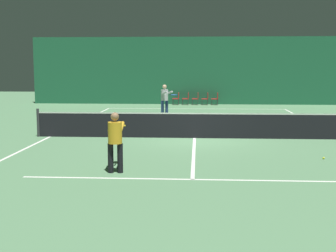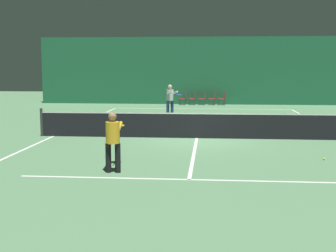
{
  "view_description": "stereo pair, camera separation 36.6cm",
  "coord_description": "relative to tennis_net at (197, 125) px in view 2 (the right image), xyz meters",
  "views": [
    {
      "loc": [
        0.11,
        -17.29,
        2.7
      ],
      "look_at": [
        -0.78,
        -3.31,
        0.88
      ],
      "focal_mm": 50.0,
      "sensor_mm": 36.0,
      "label": 1
    },
    {
      "loc": [
        0.47,
        -17.26,
        2.7
      ],
      "look_at": [
        -0.78,
        -3.31,
        0.88
      ],
      "focal_mm": 50.0,
      "sensor_mm": 36.0,
      "label": 2
    }
  ],
  "objects": [
    {
      "name": "ground_plane",
      "position": [
        0.0,
        0.0,
        -0.51
      ],
      "size": [
        60.0,
        60.0,
        0.0
      ],
      "primitive_type": "plane",
      "color": "#56845B"
    },
    {
      "name": "courtside_chair_4",
      "position": [
        1.35,
        14.86,
        -0.03
      ],
      "size": [
        0.44,
        0.44,
        0.84
      ],
      "rotation": [
        0.0,
        0.0,
        -1.57
      ],
      "color": "#2D2D2D",
      "rests_on": "ground"
    },
    {
      "name": "court_line_baseline_far",
      "position": [
        0.0,
        11.9,
        -0.51
      ],
      "size": [
        11.0,
        0.1,
        0.0
      ],
      "color": "white",
      "rests_on": "ground"
    },
    {
      "name": "player_far",
      "position": [
        -1.64,
        7.67,
        0.47
      ],
      "size": [
        1.04,
        1.33,
        1.68
      ],
      "rotation": [
        0.0,
        0.0,
        -0.99
      ],
      "color": "navy",
      "rests_on": "ground"
    },
    {
      "name": "courtside_chair_3",
      "position": [
        0.68,
        14.86,
        -0.03
      ],
      "size": [
        0.44,
        0.44,
        0.84
      ],
      "rotation": [
        0.0,
        0.0,
        -1.57
      ],
      "color": "#2D2D2D",
      "rests_on": "ground"
    },
    {
      "name": "backdrop_curtain",
      "position": [
        0.0,
        15.41,
        1.82
      ],
      "size": [
        23.0,
        0.12,
        4.66
      ],
      "color": "#1E5B3D",
      "rests_on": "ground"
    },
    {
      "name": "tennis_ball",
      "position": [
        3.77,
        -3.73,
        -0.48
      ],
      "size": [
        0.07,
        0.07,
        0.07
      ],
      "color": "#D1DB33",
      "rests_on": "ground"
    },
    {
      "name": "player_near",
      "position": [
        -1.96,
        -5.77,
        0.38
      ],
      "size": [
        0.41,
        1.3,
        1.53
      ],
      "rotation": [
        0.0,
        0.0,
        1.61
      ],
      "color": "black",
      "rests_on": "ground"
    },
    {
      "name": "courtside_chair_0",
      "position": [
        -1.33,
        14.86,
        -0.03
      ],
      "size": [
        0.44,
        0.44,
        0.84
      ],
      "rotation": [
        0.0,
        0.0,
        -1.57
      ],
      "color": "#2D2D2D",
      "rests_on": "ground"
    },
    {
      "name": "courtside_chair_1",
      "position": [
        -0.66,
        14.86,
        -0.03
      ],
      "size": [
        0.44,
        0.44,
        0.84
      ],
      "rotation": [
        0.0,
        0.0,
        -1.57
      ],
      "color": "#2D2D2D",
      "rests_on": "ground"
    },
    {
      "name": "court_line_sideline_left",
      "position": [
        -5.5,
        0.0,
        -0.51
      ],
      "size": [
        0.1,
        23.8,
        0.0
      ],
      "color": "white",
      "rests_on": "ground"
    },
    {
      "name": "tennis_net",
      "position": [
        0.0,
        0.0,
        0.0
      ],
      "size": [
        12.0,
        0.1,
        1.07
      ],
      "color": "black",
      "rests_on": "ground"
    },
    {
      "name": "court_line_service_near",
      "position": [
        0.0,
        -6.4,
        -0.51
      ],
      "size": [
        8.25,
        0.1,
        0.0
      ],
      "color": "white",
      "rests_on": "ground"
    },
    {
      "name": "courtside_chair_2",
      "position": [
        0.01,
        14.86,
        -0.03
      ],
      "size": [
        0.44,
        0.44,
        0.84
      ],
      "rotation": [
        0.0,
        0.0,
        -1.57
      ],
      "color": "#2D2D2D",
      "rests_on": "ground"
    },
    {
      "name": "court_line_service_far",
      "position": [
        0.0,
        6.4,
        -0.51
      ],
      "size": [
        8.25,
        0.1,
        0.0
      ],
      "color": "white",
      "rests_on": "ground"
    },
    {
      "name": "court_line_centre",
      "position": [
        0.0,
        0.0,
        -0.51
      ],
      "size": [
        0.1,
        12.8,
        0.0
      ],
      "color": "white",
      "rests_on": "ground"
    }
  ]
}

